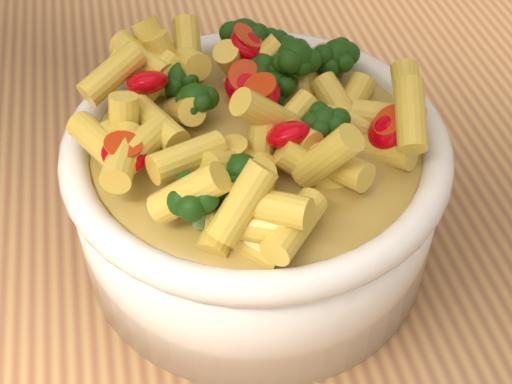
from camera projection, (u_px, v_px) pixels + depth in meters
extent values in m
cube|color=#B2814C|center=(175.00, 242.00, 0.59)|extent=(1.20, 0.80, 0.04)
cylinder|color=#B2814C|center=(486.00, 212.00, 1.23)|extent=(0.05, 0.05, 0.86)
cylinder|color=white|center=(256.00, 197.00, 0.52)|extent=(0.26, 0.26, 0.10)
ellipsoid|color=white|center=(256.00, 226.00, 0.54)|extent=(0.24, 0.24, 0.04)
torus|color=white|center=(256.00, 144.00, 0.49)|extent=(0.27, 0.27, 0.02)
ellipsoid|color=gold|center=(256.00, 144.00, 0.49)|extent=(0.23, 0.23, 0.03)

